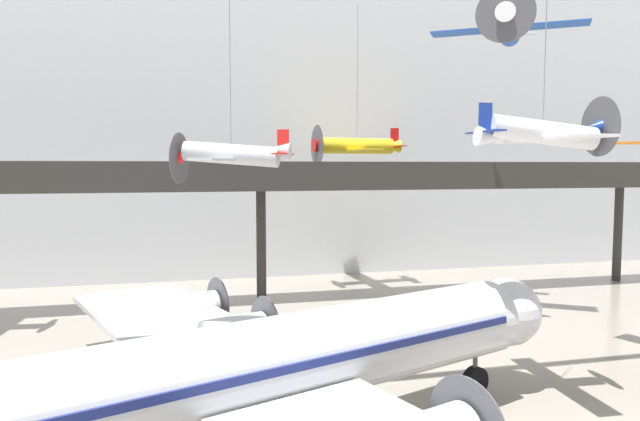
{
  "coord_description": "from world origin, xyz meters",
  "views": [
    {
      "loc": [
        -5.47,
        -16.36,
        9.69
      ],
      "look_at": [
        0.77,
        9.38,
        7.63
      ],
      "focal_mm": 32.0,
      "sensor_mm": 36.0,
      "label": 1
    }
  ],
  "objects": [
    {
      "name": "suspended_plane_blue_trainer",
      "position": [
        14.56,
        16.26,
        18.55
      ],
      "size": [
        8.6,
        7.89,
        5.69
      ],
      "rotation": [
        0.0,
        0.0,
        4.12
      ],
      "color": "#1E4CAD"
    },
    {
      "name": "airliner_silver_main",
      "position": [
        -3.9,
        0.99,
        3.28
      ],
      "size": [
        27.91,
        32.62,
        9.03
      ],
      "rotation": [
        0.0,
        0.0,
        0.35
      ],
      "color": "silver",
      "rests_on": "ground"
    },
    {
      "name": "suspended_plane_yellow_lowwing",
      "position": [
        8.01,
        26.78,
        11.26
      ],
      "size": [
        7.31,
        8.99,
        12.44
      ],
      "rotation": [
        0.0,
        0.0,
        3.21
      ],
      "color": "yellow"
    },
    {
      "name": "hangar_back_wall",
      "position": [
        0.0,
        34.16,
        14.13
      ],
      "size": [
        140.0,
        3.0,
        28.26
      ],
      "color": "silver",
      "rests_on": "ground"
    },
    {
      "name": "suspended_plane_white_twin",
      "position": [
        8.44,
        3.57,
        11.01
      ],
      "size": [
        5.57,
        6.81,
        12.04
      ],
      "rotation": [
        0.0,
        0.0,
        6.23
      ],
      "color": "silver"
    },
    {
      "name": "mezzanine_walkway",
      "position": [
        0.0,
        23.14,
        8.35
      ],
      "size": [
        110.0,
        3.2,
        10.01
      ],
      "color": "#2D2B28",
      "rests_on": "ground"
    },
    {
      "name": "suspended_plane_silver_racer",
      "position": [
        -3.0,
        13.13,
        10.29
      ],
      "size": [
        6.4,
        7.39,
        13.31
      ],
      "rotation": [
        0.0,
        0.0,
        2.75
      ],
      "color": "silver"
    }
  ]
}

